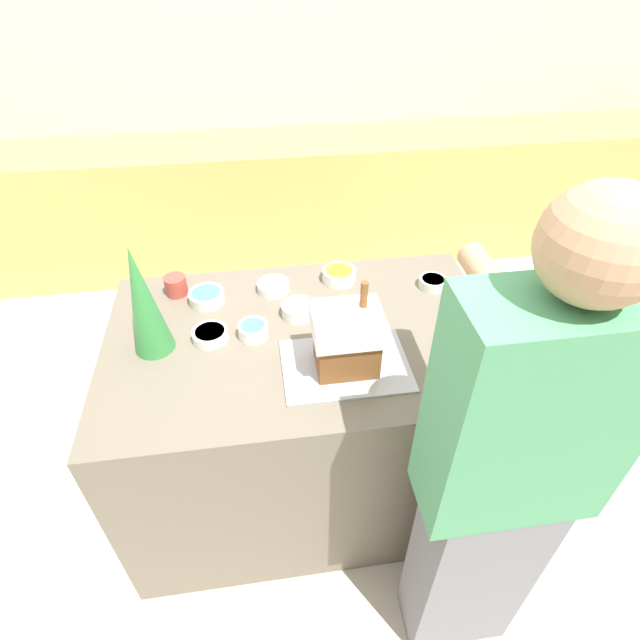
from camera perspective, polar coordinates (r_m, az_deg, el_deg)
ground_plane at (r=2.50m, az=-1.44°, el=-17.51°), size 12.00×12.00×0.00m
wall_back at (r=3.76m, az=-6.70°, el=27.15°), size 8.00×0.05×2.60m
back_cabinet_block at (r=3.74m, az=-5.43°, el=13.21°), size 6.00×0.60×0.89m
kitchen_island at (r=2.13m, az=-1.64°, el=-10.86°), size 1.43×0.90×0.91m
baking_tray at (r=1.68m, az=2.93°, el=-5.21°), size 0.42×0.30×0.01m
gingerbread_house at (r=1.60m, az=3.09°, el=-2.12°), size 0.22×0.18×0.31m
decorative_tree at (r=1.72m, az=-19.61°, el=2.07°), size 0.14×0.14×0.41m
candy_bowl_front_corner at (r=2.07m, az=12.75°, el=4.23°), size 0.11×0.11×0.04m
candy_bowl_far_right at (r=2.01m, az=-5.34°, el=3.88°), size 0.13×0.13×0.04m
candy_bowl_center_rear at (r=2.06m, az=2.19°, el=5.21°), size 0.14×0.14×0.05m
candy_bowl_near_tray_left at (r=1.79m, az=-7.66°, el=-1.14°), size 0.11×0.11×0.05m
candy_bowl_far_left at (r=1.99m, az=-12.82°, el=2.64°), size 0.14×0.14×0.04m
candy_bowl_near_tray_right at (r=1.81m, az=-12.43°, el=-1.63°), size 0.13×0.13×0.04m
candy_bowl_behind_tray at (r=1.87m, az=-2.49°, el=1.23°), size 0.13×0.13×0.05m
mug at (r=2.05m, az=-16.14°, el=3.81°), size 0.08×0.08×0.08m
person at (r=1.49m, az=20.16°, el=-16.83°), size 0.46×0.58×1.76m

